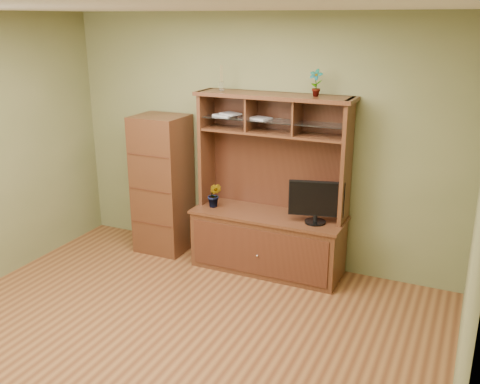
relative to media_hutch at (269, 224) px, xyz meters
The scene contains 8 objects.
room 1.93m from the media_hutch, 98.27° to the right, with size 4.54×4.04×2.74m.
media_hutch is the anchor object (origin of this frame).
monitor 0.65m from the media_hutch, ahead, with size 0.55×0.21×0.44m.
orchid_plant 0.67m from the media_hutch, behind, with size 0.15×0.12×0.28m, color #265E20.
top_plant 1.57m from the media_hutch, 10.08° to the left, with size 0.14×0.09×0.26m, color #2F5F21.
reed_diffuser 1.60m from the media_hutch, behind, with size 0.05×0.05×0.27m.
magazines 1.20m from the media_hutch, 169.21° to the left, with size 0.66×0.22×0.04m.
side_cabinet 1.36m from the media_hutch, behind, with size 0.57×0.52×1.60m.
Camera 1 is at (2.19, -3.27, 2.63)m, focal length 40.00 mm.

